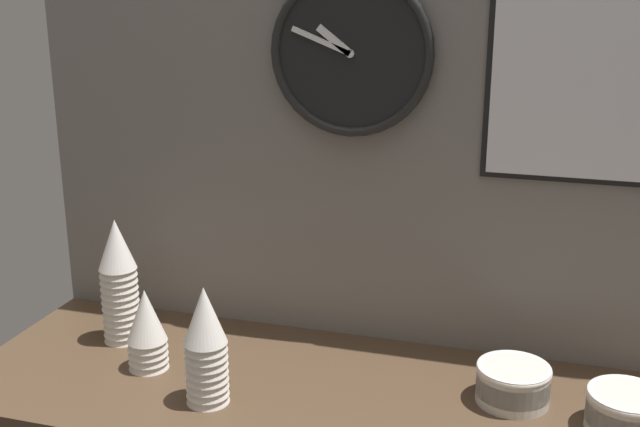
{
  "coord_description": "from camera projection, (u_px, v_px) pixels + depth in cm",
  "views": [
    {
      "loc": [
        34.12,
        -136.98,
        79.86
      ],
      "look_at": [
        -8.31,
        4.0,
        34.93
      ],
      "focal_mm": 45.0,
      "sensor_mm": 36.0,
      "label": 1
    }
  ],
  "objects": [
    {
      "name": "cup_stack_left",
      "position": [
        147.0,
        329.0,
        1.65
      ],
      "size": [
        8.37,
        8.37,
        17.5
      ],
      "color": "white",
      "rests_on": "ground_plane"
    },
    {
      "name": "wall_tiled_back",
      "position": [
        389.0,
        106.0,
        1.67
      ],
      "size": [
        160.0,
        3.0,
        105.0
      ],
      "color": "slate",
      "rests_on": "ground_plane"
    },
    {
      "name": "bowl_stack_far_right",
      "position": [
        626.0,
        410.0,
        1.44
      ],
      "size": [
        14.3,
        14.3,
        7.55
      ],
      "color": "beige",
      "rests_on": "ground_plane"
    },
    {
      "name": "cup_stack_far_left",
      "position": [
        119.0,
        281.0,
        1.76
      ],
      "size": [
        8.37,
        8.37,
        28.39
      ],
      "color": "white",
      "rests_on": "ground_plane"
    },
    {
      "name": "cup_stack_center_left",
      "position": [
        206.0,
        345.0,
        1.51
      ],
      "size": [
        8.37,
        8.37,
        23.72
      ],
      "color": "white",
      "rests_on": "ground_plane"
    },
    {
      "name": "ground_plane",
      "position": [
        354.0,
        401.0,
        1.59
      ],
      "size": [
        160.0,
        56.0,
        4.0
      ],
      "primitive_type": "cube",
      "color": "#4C3826"
    },
    {
      "name": "wall_clock",
      "position": [
        351.0,
        53.0,
        1.63
      ],
      "size": [
        34.47,
        2.7,
        34.47
      ],
      "color": "black"
    },
    {
      "name": "bowl_stack_right",
      "position": [
        513.0,
        382.0,
        1.54
      ],
      "size": [
        14.3,
        14.3,
        7.55
      ],
      "color": "beige",
      "rests_on": "ground_plane"
    },
    {
      "name": "menu_board",
      "position": [
        594.0,
        36.0,
        1.5
      ],
      "size": [
        39.04,
        1.32,
        57.02
      ],
      "color": "black"
    }
  ]
}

